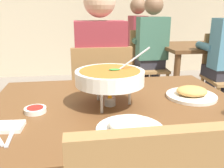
# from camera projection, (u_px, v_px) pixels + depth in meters

# --- Properties ---
(dining_table_main) EXTENTS (1.15, 0.86, 0.73)m
(dining_table_main) POSITION_uv_depth(u_px,v_px,m) (117.00, 126.00, 1.13)
(dining_table_main) COLOR brown
(dining_table_main) RESTS_ON ground_plane
(chair_diner_main) EXTENTS (0.44, 0.44, 0.90)m
(chair_diner_main) POSITION_uv_depth(u_px,v_px,m) (101.00, 97.00, 1.84)
(chair_diner_main) COLOR olive
(chair_diner_main) RESTS_ON ground_plane
(diner_main) EXTENTS (0.40, 0.45, 1.31)m
(diner_main) POSITION_uv_depth(u_px,v_px,m) (100.00, 65.00, 1.81)
(diner_main) COLOR #2D2D38
(diner_main) RESTS_ON ground_plane
(curry_bowl) EXTENTS (0.33, 0.30, 0.26)m
(curry_bowl) POSITION_uv_depth(u_px,v_px,m) (110.00, 77.00, 1.05)
(curry_bowl) COLOR silver
(curry_bowl) RESTS_ON dining_table_main
(rice_plate) EXTENTS (0.24, 0.24, 0.06)m
(rice_plate) POSITION_uv_depth(u_px,v_px,m) (131.00, 127.00, 0.84)
(rice_plate) COLOR white
(rice_plate) RESTS_ON dining_table_main
(appetizer_plate) EXTENTS (0.24, 0.24, 0.06)m
(appetizer_plate) POSITION_uv_depth(u_px,v_px,m) (191.00, 93.00, 1.18)
(appetizer_plate) COLOR white
(appetizer_plate) RESTS_ON dining_table_main
(sauce_dish) EXTENTS (0.09, 0.09, 0.02)m
(sauce_dish) POSITION_uv_depth(u_px,v_px,m) (35.00, 110.00, 1.01)
(sauce_dish) COLOR white
(sauce_dish) RESTS_ON dining_table_main
(napkin_folded) EXTENTS (0.13, 0.09, 0.02)m
(napkin_folded) POSITION_uv_depth(u_px,v_px,m) (6.00, 127.00, 0.87)
(napkin_folded) COLOR white
(napkin_folded) RESTS_ON dining_table_main
(spoon_utensil) EXTENTS (0.02, 0.17, 0.01)m
(spoon_utensil) POSITION_uv_depth(u_px,v_px,m) (12.00, 134.00, 0.82)
(spoon_utensil) COLOR silver
(spoon_utensil) RESTS_ON dining_table_main
(dining_table_far) EXTENTS (1.00, 0.80, 0.73)m
(dining_table_far) POSITION_uv_depth(u_px,v_px,m) (200.00, 55.00, 3.05)
(dining_table_far) COLOR brown
(dining_table_far) RESTS_ON ground_plane
(chair_bg_left) EXTENTS (0.49, 0.49, 0.90)m
(chair_bg_left) POSITION_uv_depth(u_px,v_px,m) (143.00, 56.00, 3.48)
(chair_bg_left) COLOR olive
(chair_bg_left) RESTS_ON ground_plane
(chair_bg_middle) EXTENTS (0.47, 0.47, 0.90)m
(chair_bg_middle) POSITION_uv_depth(u_px,v_px,m) (147.00, 62.00, 3.11)
(chair_bg_middle) COLOR olive
(chair_bg_middle) RESTS_ON ground_plane
(chair_bg_right) EXTENTS (0.48, 0.48, 0.90)m
(chair_bg_right) POSITION_uv_depth(u_px,v_px,m) (224.00, 71.00, 2.63)
(chair_bg_right) COLOR olive
(chair_bg_right) RESTS_ON ground_plane
(patron_bg_left) EXTENTS (0.45, 0.40, 1.31)m
(patron_bg_left) POSITION_uv_depth(u_px,v_px,m) (140.00, 39.00, 3.46)
(patron_bg_left) COLOR #2D2D38
(patron_bg_left) RESTS_ON ground_plane
(patron_bg_middle) EXTENTS (0.40, 0.45, 1.31)m
(patron_bg_middle) POSITION_uv_depth(u_px,v_px,m) (151.00, 44.00, 2.96)
(patron_bg_middle) COLOR #2D2D38
(patron_bg_middle) RESTS_ON ground_plane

